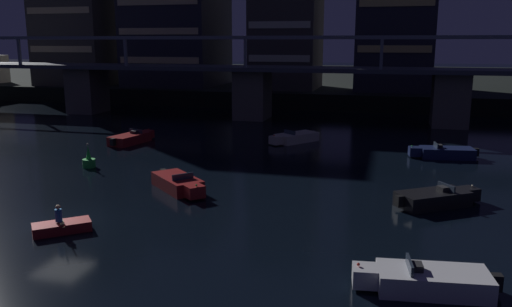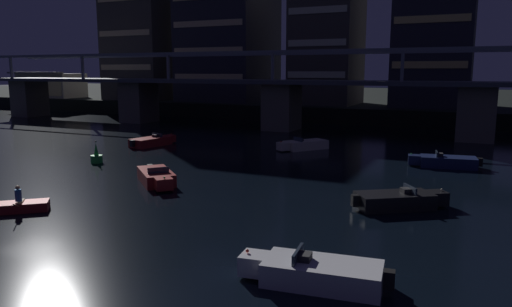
# 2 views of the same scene
# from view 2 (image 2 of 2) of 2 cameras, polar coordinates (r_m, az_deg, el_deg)

# --- Properties ---
(ground_plane) EXTENTS (400.00, 400.00, 0.00)m
(ground_plane) POSITION_cam_2_polar(r_m,az_deg,el_deg) (28.84, -25.49, -5.43)
(ground_plane) COLOR black
(far_riverbank) EXTENTS (240.00, 80.00, 2.20)m
(far_riverbank) POSITION_cam_2_polar(r_m,az_deg,el_deg) (104.60, 13.00, 6.24)
(far_riverbank) COLOR black
(far_riverbank) RESTS_ON ground
(river_bridge) EXTENTS (91.98, 6.40, 9.38)m
(river_bridge) POSITION_cam_2_polar(r_m,az_deg,el_deg) (58.42, 3.07, 6.81)
(river_bridge) COLOR #605B51
(river_bridge) RESTS_ON ground
(tower_west_low) EXTENTS (11.09, 12.22, 27.95)m
(tower_west_low) POSITION_cam_2_polar(r_m,az_deg,el_deg) (88.15, -12.84, 15.36)
(tower_west_low) COLOR #423D38
(tower_west_low) RESTS_ON far_riverbank
(tower_west_tall) EXTENTS (13.02, 13.91, 20.50)m
(tower_west_tall) POSITION_cam_2_polar(r_m,az_deg,el_deg) (81.29, -3.25, 13.43)
(tower_west_tall) COLOR #282833
(tower_west_tall) RESTS_ON far_riverbank
(tower_central) EXTENTS (9.03, 10.33, 22.38)m
(tower_central) POSITION_cam_2_polar(r_m,az_deg,el_deg) (73.45, 8.49, 14.47)
(tower_central) COLOR #423D38
(tower_central) RESTS_ON far_riverbank
(tower_east_tall) EXTENTS (9.93, 13.01, 28.82)m
(tower_east_tall) POSITION_cam_2_polar(r_m,az_deg,el_deg) (72.79, 20.71, 16.56)
(tower_east_tall) COLOR #282833
(tower_east_tall) RESTS_ON far_riverbank
(waterfront_pavilion) EXTENTS (12.40, 7.40, 4.70)m
(waterfront_pavilion) POSITION_cam_2_polar(r_m,az_deg,el_deg) (98.52, -23.10, 7.46)
(waterfront_pavilion) COLOR #B2AD9E
(waterfront_pavilion) RESTS_ON far_riverbank
(speedboat_near_left) EXTENTS (4.75, 3.88, 1.16)m
(speedboat_near_left) POSITION_cam_2_polar(r_m,az_deg,el_deg) (26.34, 16.50, -5.32)
(speedboat_near_left) COLOR black
(speedboat_near_left) RESTS_ON ground
(speedboat_near_center) EXTENTS (5.23, 2.25, 1.16)m
(speedboat_near_center) POSITION_cam_2_polar(r_m,az_deg,el_deg) (16.73, 7.11, -13.82)
(speedboat_near_center) COLOR silver
(speedboat_near_center) RESTS_ON ground
(speedboat_near_right) EXTENTS (4.00, 4.69, 1.16)m
(speedboat_near_right) POSITION_cam_2_polar(r_m,az_deg,el_deg) (44.11, 5.68, 1.02)
(speedboat_near_right) COLOR beige
(speedboat_near_right) RESTS_ON ground
(speedboat_mid_center) EXTENTS (5.23, 2.34, 1.16)m
(speedboat_mid_center) POSITION_cam_2_polar(r_m,az_deg,el_deg) (38.51, 21.50, -0.89)
(speedboat_mid_center) COLOR #19234C
(speedboat_mid_center) RESTS_ON ground
(speedboat_mid_right) EXTENTS (4.48, 4.28, 1.16)m
(speedboat_mid_right) POSITION_cam_2_polar(r_m,az_deg,el_deg) (31.29, -11.69, -2.75)
(speedboat_mid_right) COLOR maroon
(speedboat_mid_right) RESTS_ON ground
(speedboat_far_left) EXTENTS (2.59, 5.22, 1.16)m
(speedboat_far_left) POSITION_cam_2_polar(r_m,az_deg,el_deg) (47.14, -12.18, 1.41)
(speedboat_far_left) COLOR maroon
(speedboat_far_left) RESTS_ON ground
(channel_buoy) EXTENTS (0.90, 0.90, 1.76)m
(channel_buoy) POSITION_cam_2_polar(r_m,az_deg,el_deg) (39.46, -18.38, -0.38)
(channel_buoy) COLOR green
(channel_buoy) RESTS_ON ground
(dinghy_with_paddler) EXTENTS (2.69, 2.65, 1.36)m
(dinghy_with_paddler) POSITION_cam_2_polar(r_m,az_deg,el_deg) (27.47, -26.07, -5.61)
(dinghy_with_paddler) COLOR maroon
(dinghy_with_paddler) RESTS_ON ground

